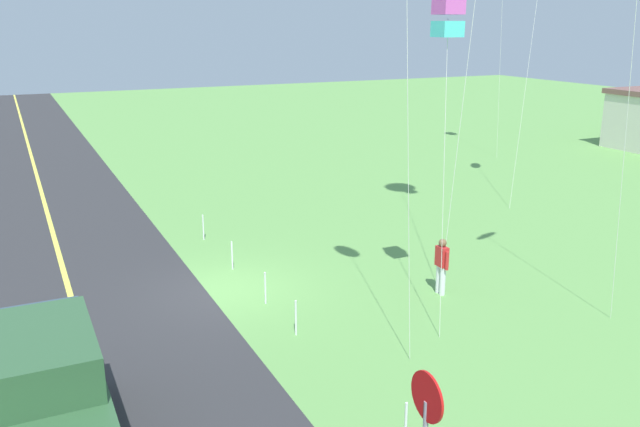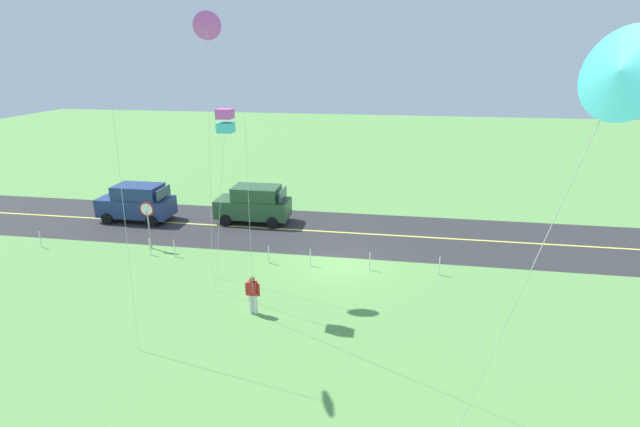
% 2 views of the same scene
% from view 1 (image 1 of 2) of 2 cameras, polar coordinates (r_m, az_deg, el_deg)
% --- Properties ---
extents(ground_plane, '(120.00, 120.00, 0.10)m').
position_cam_1_polar(ground_plane, '(19.06, -8.13, -6.68)').
color(ground_plane, '#60994C').
extents(asphalt_road, '(120.00, 7.00, 0.00)m').
position_cam_1_polar(asphalt_road, '(18.39, -20.23, -8.25)').
color(asphalt_road, '#2D2D30').
rests_on(asphalt_road, ground).
extents(road_centre_stripe, '(120.00, 0.16, 0.00)m').
position_cam_1_polar(road_centre_stripe, '(18.39, -20.23, -8.24)').
color(road_centre_stripe, '#E5E04C').
rests_on(road_centre_stripe, asphalt_road).
extents(car_suv_foreground, '(4.40, 2.12, 2.24)m').
position_cam_1_polar(car_suv_foreground, '(12.61, -22.49, -14.27)').
color(car_suv_foreground, '#2D5633').
rests_on(car_suv_foreground, ground).
extents(stop_sign, '(0.76, 0.08, 2.56)m').
position_cam_1_polar(stop_sign, '(10.05, 9.10, -17.11)').
color(stop_sign, gray).
rests_on(stop_sign, ground).
extents(person_adult_near, '(0.58, 0.22, 1.60)m').
position_cam_1_polar(person_adult_near, '(18.61, 10.40, -4.33)').
color(person_adult_near, silver).
rests_on(person_adult_near, ground).
extents(kite_green_far, '(1.48, 0.92, 7.81)m').
position_cam_1_polar(kite_green_far, '(16.09, 10.94, 16.13)').
color(kite_green_far, silver).
rests_on(kite_green_far, ground).
extents(fence_post_0, '(0.05, 0.05, 0.90)m').
position_cam_1_polar(fence_post_0, '(23.31, -10.00, -1.18)').
color(fence_post_0, silver).
rests_on(fence_post_0, ground).
extents(fence_post_1, '(0.05, 0.05, 0.90)m').
position_cam_1_polar(fence_post_1, '(20.39, -7.56, -3.60)').
color(fence_post_1, silver).
rests_on(fence_post_1, ground).
extents(fence_post_2, '(0.05, 0.05, 0.90)m').
position_cam_1_polar(fence_post_2, '(17.88, -4.72, -6.40)').
color(fence_post_2, silver).
rests_on(fence_post_2, ground).
extents(fence_post_3, '(0.05, 0.05, 0.90)m').
position_cam_1_polar(fence_post_3, '(16.12, -2.09, -8.95)').
color(fence_post_3, silver).
rests_on(fence_post_3, ground).
extents(fence_post_4, '(0.05, 0.05, 0.90)m').
position_cam_1_polar(fence_post_4, '(12.35, 7.37, -17.60)').
color(fence_post_4, silver).
rests_on(fence_post_4, ground).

